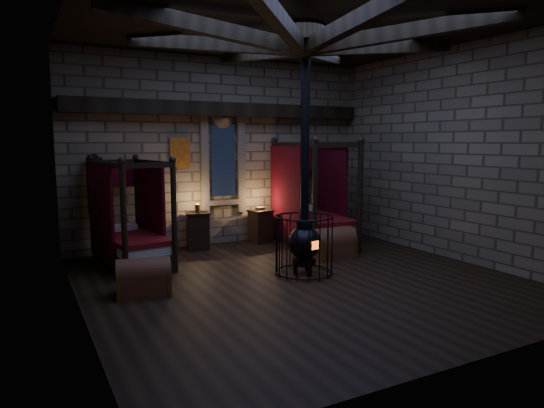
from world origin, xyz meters
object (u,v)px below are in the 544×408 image
trunk_right (332,244)px  bed_left (131,240)px  bed_right (312,220)px  trunk_left (144,278)px  stove (304,239)px

trunk_right → bed_left: bearing=160.0°
bed_right → trunk_left: bearing=-150.7°
stove → trunk_left: bearing=166.0°
bed_right → trunk_left: size_ratio=2.63×
trunk_left → trunk_right: trunk_right is taller
bed_left → bed_right: size_ratio=0.87×
bed_right → stove: stove is taller
bed_right → stove: size_ratio=0.57×
trunk_left → stove: bearing=8.2°
bed_right → trunk_right: size_ratio=2.67×
bed_left → bed_right: bearing=-8.5°
trunk_right → stove: stove is taller
stove → bed_left: bearing=130.2°
trunk_left → trunk_right: bearing=20.2°
bed_right → trunk_left: (-4.25, -1.90, -0.31)m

